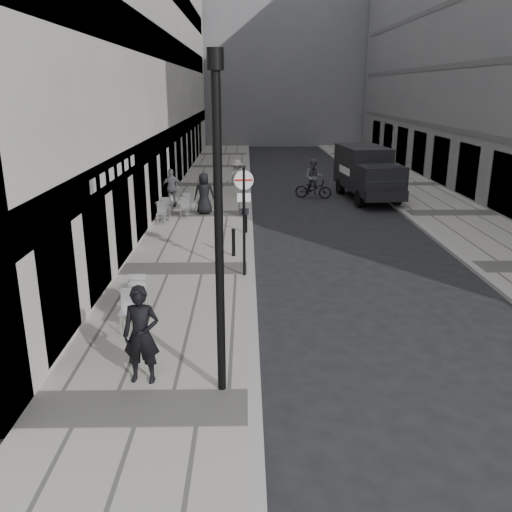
{
  "coord_description": "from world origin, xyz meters",
  "views": [
    {
      "loc": [
        -0.13,
        -5.58,
        5.45
      ],
      "look_at": [
        0.11,
        7.46,
        1.4
      ],
      "focal_mm": 38.0,
      "sensor_mm": 36.0,
      "label": 1
    }
  ],
  "objects_px": {
    "lamppost": "(218,215)",
    "cyclist": "(313,183)",
    "sign_post": "(244,207)",
    "panel_van": "(367,170)",
    "walking_man": "(141,335)"
  },
  "relations": [
    {
      "from": "lamppost",
      "to": "cyclist",
      "type": "height_order",
      "value": "lamppost"
    },
    {
      "from": "lamppost",
      "to": "cyclist",
      "type": "distance_m",
      "value": 19.32
    },
    {
      "from": "sign_post",
      "to": "panel_van",
      "type": "relative_size",
      "value": 0.56
    },
    {
      "from": "walking_man",
      "to": "sign_post",
      "type": "distance_m",
      "value": 6.45
    },
    {
      "from": "sign_post",
      "to": "lamppost",
      "type": "xyz_separation_m",
      "value": [
        -0.4,
        -6.37,
        1.24
      ]
    },
    {
      "from": "walking_man",
      "to": "panel_van",
      "type": "height_order",
      "value": "panel_van"
    },
    {
      "from": "walking_man",
      "to": "cyclist",
      "type": "distance_m",
      "value": 19.21
    },
    {
      "from": "sign_post",
      "to": "cyclist",
      "type": "height_order",
      "value": "sign_post"
    },
    {
      "from": "walking_man",
      "to": "sign_post",
      "type": "bearing_deg",
      "value": 77.5
    },
    {
      "from": "sign_post",
      "to": "cyclist",
      "type": "bearing_deg",
      "value": 71.47
    },
    {
      "from": "lamppost",
      "to": "sign_post",
      "type": "bearing_deg",
      "value": 86.4
    },
    {
      "from": "lamppost",
      "to": "panel_van",
      "type": "relative_size",
      "value": 1.04
    },
    {
      "from": "panel_van",
      "to": "cyclist",
      "type": "height_order",
      "value": "panel_van"
    },
    {
      "from": "walking_man",
      "to": "sign_post",
      "type": "relative_size",
      "value": 0.59
    },
    {
      "from": "sign_post",
      "to": "panel_van",
      "type": "xyz_separation_m",
      "value": [
        6.18,
        12.09,
        -0.72
      ]
    }
  ]
}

